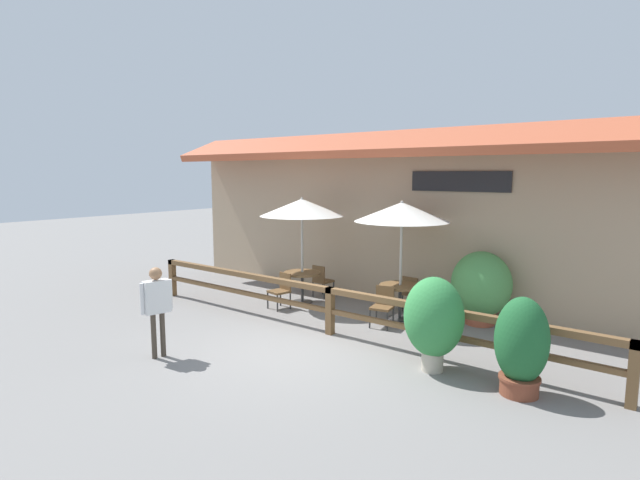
{
  "coord_description": "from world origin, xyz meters",
  "views": [
    {
      "loc": [
        5.74,
        -6.64,
        3.18
      ],
      "look_at": [
        -0.71,
        1.64,
        1.77
      ],
      "focal_mm": 28.0,
      "sensor_mm": 36.0,
      "label": 1
    }
  ],
  "objects_px": {
    "potted_plant_tall_tropical": "(434,319)",
    "patio_umbrella_near": "(302,208)",
    "chair_near_wallside": "(322,279)",
    "potted_plant_broad_leaf": "(521,346)",
    "potted_plant_small_flowering": "(481,286)",
    "pedestrian": "(157,300)",
    "chair_near_streetside": "(281,289)",
    "patio_umbrella_middle": "(402,212)",
    "chair_middle_streetside": "(383,305)",
    "dining_table_middle": "(400,292)",
    "chair_middle_wallside": "(413,292)",
    "dining_table_near": "(302,278)"
  },
  "relations": [
    {
      "from": "potted_plant_tall_tropical",
      "to": "pedestrian",
      "type": "xyz_separation_m",
      "value": [
        -4.01,
        -2.38,
        0.15
      ]
    },
    {
      "from": "chair_near_streetside",
      "to": "potted_plant_small_flowering",
      "type": "relative_size",
      "value": 0.54
    },
    {
      "from": "dining_table_middle",
      "to": "potted_plant_small_flowering",
      "type": "xyz_separation_m",
      "value": [
        1.52,
        0.72,
        0.22
      ]
    },
    {
      "from": "potted_plant_broad_leaf",
      "to": "potted_plant_small_flowering",
      "type": "height_order",
      "value": "potted_plant_small_flowering"
    },
    {
      "from": "dining_table_near",
      "to": "pedestrian",
      "type": "relative_size",
      "value": 0.57
    },
    {
      "from": "patio_umbrella_middle",
      "to": "dining_table_middle",
      "type": "bearing_deg",
      "value": -104.04
    },
    {
      "from": "chair_near_streetside",
      "to": "chair_middle_wallside",
      "type": "xyz_separation_m",
      "value": [
        2.61,
        1.63,
        0.0
      ]
    },
    {
      "from": "chair_near_wallside",
      "to": "potted_plant_small_flowering",
      "type": "bearing_deg",
      "value": -173.43
    },
    {
      "from": "pedestrian",
      "to": "dining_table_near",
      "type": "bearing_deg",
      "value": -161.9
    },
    {
      "from": "chair_middle_streetside",
      "to": "patio_umbrella_middle",
      "type": "bearing_deg",
      "value": 76.79
    },
    {
      "from": "chair_near_wallside",
      "to": "potted_plant_broad_leaf",
      "type": "relative_size",
      "value": 0.58
    },
    {
      "from": "potted_plant_tall_tropical",
      "to": "pedestrian",
      "type": "bearing_deg",
      "value": -149.34
    },
    {
      "from": "chair_near_wallside",
      "to": "dining_table_middle",
      "type": "bearing_deg",
      "value": 172.47
    },
    {
      "from": "chair_near_wallside",
      "to": "patio_umbrella_middle",
      "type": "height_order",
      "value": "patio_umbrella_middle"
    },
    {
      "from": "chair_near_wallside",
      "to": "potted_plant_tall_tropical",
      "type": "distance_m",
      "value": 5.17
    },
    {
      "from": "patio_umbrella_middle",
      "to": "chair_middle_streetside",
      "type": "relative_size",
      "value": 3.11
    },
    {
      "from": "patio_umbrella_middle",
      "to": "patio_umbrella_near",
      "type": "bearing_deg",
      "value": -174.87
    },
    {
      "from": "patio_umbrella_middle",
      "to": "potted_plant_small_flowering",
      "type": "distance_m",
      "value": 2.27
    },
    {
      "from": "dining_table_near",
      "to": "patio_umbrella_middle",
      "type": "height_order",
      "value": "patio_umbrella_middle"
    },
    {
      "from": "chair_middle_streetside",
      "to": "potted_plant_tall_tropical",
      "type": "height_order",
      "value": "potted_plant_tall_tropical"
    },
    {
      "from": "potted_plant_tall_tropical",
      "to": "potted_plant_small_flowering",
      "type": "xyz_separation_m",
      "value": [
        -0.31,
        2.96,
        -0.04
      ]
    },
    {
      "from": "patio_umbrella_middle",
      "to": "chair_middle_wallside",
      "type": "bearing_deg",
      "value": 93.41
    },
    {
      "from": "dining_table_near",
      "to": "chair_near_wallside",
      "type": "bearing_deg",
      "value": 85.84
    },
    {
      "from": "chair_middle_streetside",
      "to": "potted_plant_broad_leaf",
      "type": "distance_m",
      "value": 3.62
    },
    {
      "from": "chair_middle_wallside",
      "to": "patio_umbrella_middle",
      "type": "bearing_deg",
      "value": 97.25
    },
    {
      "from": "dining_table_near",
      "to": "chair_middle_wallside",
      "type": "distance_m",
      "value": 2.72
    },
    {
      "from": "potted_plant_tall_tropical",
      "to": "potted_plant_small_flowering",
      "type": "height_order",
      "value": "potted_plant_small_flowering"
    },
    {
      "from": "chair_near_wallside",
      "to": "pedestrian",
      "type": "xyz_separation_m",
      "value": [
        0.36,
        -5.1,
        0.56
      ]
    },
    {
      "from": "chair_near_wallside",
      "to": "potted_plant_small_flowering",
      "type": "relative_size",
      "value": 0.54
    },
    {
      "from": "patio_umbrella_near",
      "to": "potted_plant_broad_leaf",
      "type": "xyz_separation_m",
      "value": [
        5.8,
        -2.05,
        -1.62
      ]
    },
    {
      "from": "chair_near_streetside",
      "to": "potted_plant_small_flowering",
      "type": "distance_m",
      "value": 4.51
    },
    {
      "from": "chair_middle_streetside",
      "to": "pedestrian",
      "type": "distance_m",
      "value": 4.52
    },
    {
      "from": "chair_middle_streetside",
      "to": "chair_middle_wallside",
      "type": "distance_m",
      "value": 1.36
    },
    {
      "from": "patio_umbrella_middle",
      "to": "dining_table_middle",
      "type": "relative_size",
      "value": 2.85
    },
    {
      "from": "patio_umbrella_middle",
      "to": "pedestrian",
      "type": "height_order",
      "value": "patio_umbrella_middle"
    },
    {
      "from": "potted_plant_small_flowering",
      "to": "pedestrian",
      "type": "bearing_deg",
      "value": -124.77
    },
    {
      "from": "dining_table_middle",
      "to": "pedestrian",
      "type": "bearing_deg",
      "value": -115.29
    },
    {
      "from": "potted_plant_tall_tropical",
      "to": "patio_umbrella_near",
      "type": "bearing_deg",
      "value": 155.66
    },
    {
      "from": "patio_umbrella_near",
      "to": "chair_near_streetside",
      "type": "height_order",
      "value": "patio_umbrella_near"
    },
    {
      "from": "patio_umbrella_near",
      "to": "chair_middle_streetside",
      "type": "xyz_separation_m",
      "value": [
        2.57,
        -0.45,
        -1.89
      ]
    },
    {
      "from": "pedestrian",
      "to": "potted_plant_small_flowering",
      "type": "bearing_deg",
      "value": 157.94
    },
    {
      "from": "dining_table_middle",
      "to": "potted_plant_broad_leaf",
      "type": "xyz_separation_m",
      "value": [
        3.21,
        -2.28,
        0.12
      ]
    },
    {
      "from": "patio_umbrella_near",
      "to": "potted_plant_broad_leaf",
      "type": "distance_m",
      "value": 6.37
    },
    {
      "from": "patio_umbrella_near",
      "to": "pedestrian",
      "type": "relative_size",
      "value": 1.63
    },
    {
      "from": "chair_near_wallside",
      "to": "patio_umbrella_middle",
      "type": "xyz_separation_m",
      "value": [
        2.54,
        -0.48,
        1.89
      ]
    },
    {
      "from": "potted_plant_small_flowering",
      "to": "pedestrian",
      "type": "distance_m",
      "value": 6.5
    },
    {
      "from": "pedestrian",
      "to": "chair_near_wallside",
      "type": "bearing_deg",
      "value": -163.23
    },
    {
      "from": "chair_near_streetside",
      "to": "potted_plant_tall_tropical",
      "type": "height_order",
      "value": "potted_plant_tall_tropical"
    },
    {
      "from": "patio_umbrella_middle",
      "to": "potted_plant_broad_leaf",
      "type": "relative_size",
      "value": 1.8
    },
    {
      "from": "patio_umbrella_near",
      "to": "chair_near_streetside",
      "type": "bearing_deg",
      "value": -94.23
    }
  ]
}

